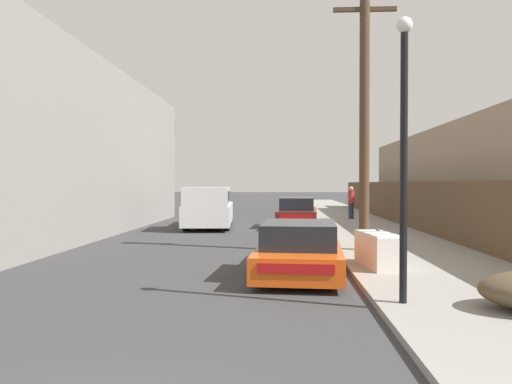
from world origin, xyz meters
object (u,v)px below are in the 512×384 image
street_lamp (404,137)px  car_parked_mid (297,213)px  parked_sports_car_red (300,250)px  pickup_truck (208,208)px  discarded_fridge (378,250)px  pedestrian (351,202)px  utility_pole (364,113)px

street_lamp → car_parked_mid: bearing=94.8°
parked_sports_car_red → pickup_truck: size_ratio=0.81×
discarded_fridge → pedestrian: (1.49, 15.49, 0.51)m
parked_sports_car_red → pedestrian: (3.30, 15.84, 0.48)m
car_parked_mid → pedestrian: bearing=56.5°
parked_sports_car_red → pedestrian: bearing=82.0°
pickup_truck → pedestrian: bearing=-150.8°
pickup_truck → utility_pole: (5.71, -7.87, 3.15)m
pedestrian → pickup_truck: bearing=-146.4°
discarded_fridge → utility_pole: utility_pole is taller
parked_sports_car_red → street_lamp: size_ratio=1.04×
pickup_truck → parked_sports_car_red: bearing=104.2°
car_parked_mid → pickup_truck: 4.10m
street_lamp → pedestrian: 19.14m
discarded_fridge → street_lamp: size_ratio=0.40×
car_parked_mid → parked_sports_car_red: bearing=-88.1°
parked_sports_car_red → pickup_truck: (-3.75, 11.16, 0.39)m
discarded_fridge → pedestrian: pedestrian is taller
pickup_truck → utility_pole: bearing=121.6°
discarded_fridge → utility_pole: 4.63m
parked_sports_car_red → car_parked_mid: 11.82m
street_lamp → pickup_truck: bearing=110.3°
discarded_fridge → utility_pole: size_ratio=0.24×
discarded_fridge → pickup_truck: pickup_truck is taller
car_parked_mid → utility_pole: bearing=-75.6°
pickup_truck → utility_pole: 10.22m
car_parked_mid → pedestrian: pedestrian is taller
parked_sports_car_red → street_lamp: bearing=-59.9°
discarded_fridge → parked_sports_car_red: (-1.81, -0.35, 0.03)m
utility_pole → parked_sports_car_red: bearing=-120.8°
parked_sports_car_red → pedestrian: size_ratio=2.72×
street_lamp → pedestrian: street_lamp is taller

